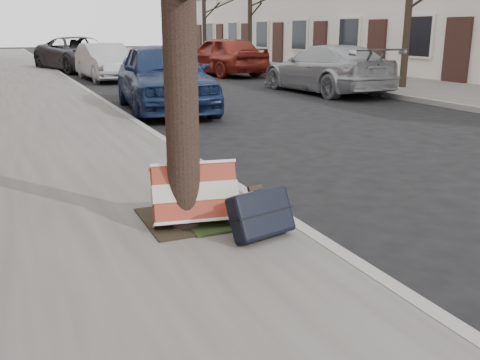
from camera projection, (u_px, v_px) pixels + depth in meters
name	position (u px, v px, depth m)	size (l,w,h in m)	color
ground	(473.00, 244.00, 4.38)	(120.00, 120.00, 0.00)	black
far_sidewalk	(317.00, 74.00, 20.61)	(4.00, 70.00, 0.12)	slate
dirt_patch	(194.00, 218.00, 4.62)	(0.85, 0.85, 0.01)	black
suitcase_red	(194.00, 194.00, 4.42)	(0.69, 0.19, 0.50)	maroon
suitcase_navy	(261.00, 213.00, 4.14)	(0.52, 0.17, 0.37)	black
car_near_front	(164.00, 76.00, 11.54)	(1.75, 4.36, 1.48)	#172549
car_near_mid	(105.00, 62.00, 18.59)	(1.34, 3.86, 1.27)	#A8ACB0
car_near_back	(79.00, 54.00, 22.76)	(2.41, 5.22, 1.45)	#323237
car_far_front	(326.00, 69.00, 14.87)	(1.85, 4.56, 1.32)	#9C9FA3
car_far_back	(222.00, 56.00, 20.69)	(1.77, 4.41, 1.50)	maroon
tree_far_b	(250.00, 14.00, 24.06)	(0.20, 0.20, 4.60)	black
tree_far_c	(204.00, 18.00, 29.34)	(0.21, 0.21, 4.50)	black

